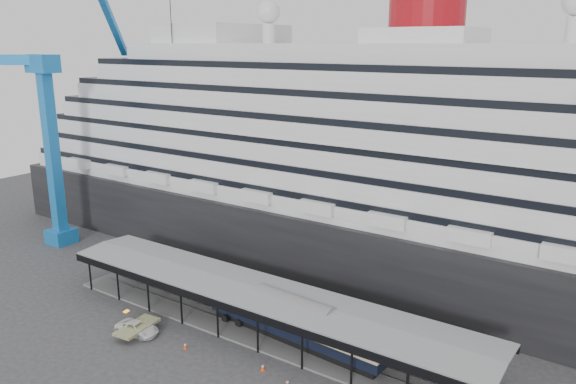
# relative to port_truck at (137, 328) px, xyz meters

# --- Properties ---
(ground) EXTENTS (200.00, 200.00, 0.00)m
(ground) POSITION_rel_port_truck_xyz_m (11.17, 3.84, -0.74)
(ground) COLOR #333335
(ground) RESTS_ON ground
(cruise_ship) EXTENTS (130.00, 30.00, 43.90)m
(cruise_ship) POSITION_rel_port_truck_xyz_m (11.21, 35.84, 17.61)
(cruise_ship) COLOR black
(cruise_ship) RESTS_ON ground
(platform_canopy) EXTENTS (56.00, 9.18, 5.30)m
(platform_canopy) POSITION_rel_port_truck_xyz_m (11.17, 8.84, 1.62)
(platform_canopy) COLOR slate
(platform_canopy) RESTS_ON ground
(crane_blue) EXTENTS (22.63, 19.19, 47.60)m
(crane_blue) POSITION_rel_port_truck_xyz_m (-33.95, 14.46, 19.21)
(crane_blue) COLOR blue
(crane_blue) RESTS_ON ground
(port_truck) EXTENTS (5.59, 3.04, 1.49)m
(port_truck) POSITION_rel_port_truck_xyz_m (0.00, 0.00, 0.00)
(port_truck) COLOR silver
(port_truck) RESTS_ON ground
(pullman_carriage) EXTENTS (23.48, 4.69, 22.90)m
(pullman_carriage) POSITION_rel_port_truck_xyz_m (16.04, 8.84, 2.03)
(pullman_carriage) COLOR black
(pullman_carriage) RESTS_ON ground
(traffic_cone_left) EXTENTS (0.53, 0.53, 0.80)m
(traffic_cone_left) POSITION_rel_port_truck_xyz_m (6.93, 0.76, -0.35)
(traffic_cone_left) COLOR #F2450D
(traffic_cone_left) RESTS_ON ground
(traffic_cone_mid) EXTENTS (0.53, 0.53, 0.83)m
(traffic_cone_mid) POSITION_rel_port_truck_xyz_m (16.65, 2.19, -0.33)
(traffic_cone_mid) COLOR #FA4C0D
(traffic_cone_mid) RESTS_ON ground
(traffic_cone_right) EXTENTS (0.45, 0.45, 0.80)m
(traffic_cone_right) POSITION_rel_port_truck_xyz_m (20.33, 1.34, -0.35)
(traffic_cone_right) COLOR red
(traffic_cone_right) RESTS_ON ground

